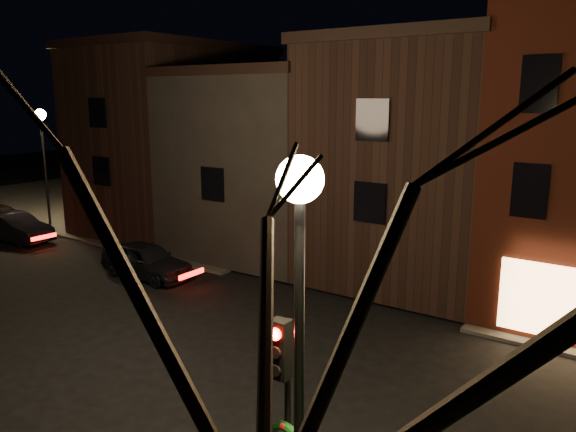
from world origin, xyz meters
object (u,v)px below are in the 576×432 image
(bare_tree_right, at_px, (260,254))
(parked_car_b, at_px, (15,228))
(parked_car_a, at_px, (146,260))
(street_lamp_near, at_px, (300,267))
(street_lamp_far, at_px, (42,135))
(traffic_signal, at_px, (284,404))
(parked_car_c, at_px, (1,218))

(bare_tree_right, bearing_deg, parked_car_b, 154.77)
(bare_tree_right, height_order, parked_car_a, bare_tree_right)
(parked_car_a, bearing_deg, bare_tree_right, -127.32)
(parked_car_a, bearing_deg, street_lamp_near, -123.22)
(street_lamp_near, bearing_deg, street_lamp_far, 154.17)
(parked_car_a, height_order, parked_car_b, parked_car_b)
(bare_tree_right, xyz_separation_m, parked_car_b, (-24.87, 11.72, -5.42))
(traffic_signal, relative_size, bare_tree_right, 0.48)
(traffic_signal, height_order, bare_tree_right, bare_tree_right)
(parked_car_a, bearing_deg, parked_car_b, 90.10)
(street_lamp_far, xyz_separation_m, traffic_signal, (24.60, -11.71, -2.37))
(traffic_signal, bearing_deg, parked_car_c, 159.68)
(traffic_signal, distance_m, parked_car_c, 27.75)
(street_lamp_near, bearing_deg, bare_tree_right, -62.53)
(street_lamp_far, distance_m, traffic_signal, 27.35)
(parked_car_a, height_order, parked_car_c, parked_car_a)
(street_lamp_far, xyz_separation_m, bare_tree_right, (26.50, -14.70, 0.97))
(parked_car_a, xyz_separation_m, parked_car_b, (-10.00, 0.10, 0.00))
(street_lamp_near, xyz_separation_m, parked_car_a, (-13.57, 9.12, -4.45))
(street_lamp_near, relative_size, parked_car_c, 1.39)
(parked_car_b, bearing_deg, street_lamp_far, 22.92)
(street_lamp_near, distance_m, parked_car_a, 16.94)
(parked_car_b, bearing_deg, street_lamp_near, -117.13)
(bare_tree_right, bearing_deg, parked_car_a, 142.00)
(parked_car_b, xyz_separation_m, parked_car_c, (-2.98, 0.88, -0.05))
(bare_tree_right, bearing_deg, street_lamp_near, 117.47)
(traffic_signal, distance_m, parked_car_a, 15.72)
(street_lamp_near, relative_size, street_lamp_far, 1.00)
(street_lamp_far, height_order, traffic_signal, street_lamp_far)
(street_lamp_near, bearing_deg, parked_car_c, 159.17)
(street_lamp_near, distance_m, bare_tree_right, 2.98)
(street_lamp_far, height_order, parked_car_c, street_lamp_far)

